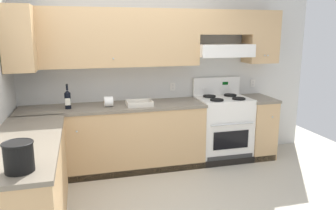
# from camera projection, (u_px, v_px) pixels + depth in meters

# --- Properties ---
(wall_back) EXTENTS (4.68, 0.57, 2.55)m
(wall_back) POSITION_uv_depth(u_px,v_px,m) (159.00, 60.00, 4.74)
(wall_back) COLOR silver
(wall_back) RESTS_ON ground_plane
(counter_back_run) EXTENTS (3.60, 0.65, 0.91)m
(counter_back_run) POSITION_uv_depth(u_px,v_px,m) (135.00, 137.00, 4.59)
(counter_back_run) COLOR tan
(counter_back_run) RESTS_ON ground_plane
(counter_left_run) EXTENTS (0.63, 1.91, 0.91)m
(counter_left_run) POSITION_uv_depth(u_px,v_px,m) (29.00, 187.00, 3.10)
(counter_left_run) COLOR tan
(counter_left_run) RESTS_ON ground_plane
(stove) EXTENTS (0.76, 0.62, 1.20)m
(stove) POSITION_uv_depth(u_px,v_px,m) (223.00, 128.00, 4.92)
(stove) COLOR white
(stove) RESTS_ON ground_plane
(wine_bottle) EXTENTS (0.08, 0.08, 0.32)m
(wine_bottle) POSITION_uv_depth(u_px,v_px,m) (68.00, 99.00, 4.21)
(wine_bottle) COLOR black
(wine_bottle) RESTS_ON counter_back_run
(bowl) EXTENTS (0.34, 0.26, 0.07)m
(bowl) POSITION_uv_depth(u_px,v_px,m) (139.00, 104.00, 4.42)
(bowl) COLOR beige
(bowl) RESTS_ON counter_back_run
(bucket) EXTENTS (0.22, 0.22, 0.22)m
(bucket) POSITION_uv_depth(u_px,v_px,m) (19.00, 156.00, 2.31)
(bucket) COLOR black
(bucket) RESTS_ON counter_left_run
(paper_towel_roll) EXTENTS (0.12, 0.13, 0.13)m
(paper_towel_roll) POSITION_uv_depth(u_px,v_px,m) (109.00, 102.00, 4.34)
(paper_towel_roll) COLOR white
(paper_towel_roll) RESTS_ON counter_back_run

